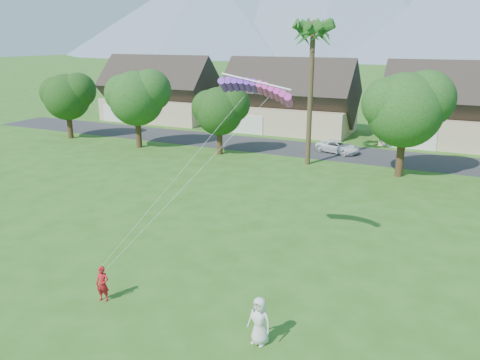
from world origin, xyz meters
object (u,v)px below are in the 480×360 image
Objects in this scene: watcher at (259,321)px; parked_car at (338,147)px; parafoil_kite at (257,87)px; kite_flyer at (103,284)px.

watcher is 31.78m from parked_car.
watcher is at bearing -154.76° from parked_car.
parked_car is at bearing 86.30° from parafoil_kite.
kite_flyer is at bearing -172.23° from watcher.
watcher is 0.43× the size of parked_car.
kite_flyer is 11.04m from parafoil_kite.
kite_flyer is 0.85× the size of watcher.
parked_car is (2.34, 31.56, -0.20)m from kite_flyer.
watcher is at bearing -11.09° from kite_flyer.
parked_car is at bearing 105.39° from watcher.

